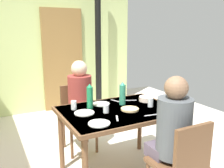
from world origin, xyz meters
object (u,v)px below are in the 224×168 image
object	(u,v)px
chair_near_diner	(182,163)
person_near_diner	(173,126)
water_bottle_green_far	(90,97)
person_far_diner	(80,95)
water_bottle_green_near	(122,94)
chair_far_diner	(77,113)
serving_bowl_center	(146,99)
dining_table	(118,117)

from	to	relation	value
chair_near_diner	person_near_diner	world-z (taller)	person_near_diner
chair_near_diner	water_bottle_green_far	bearing A→B (deg)	113.23
person_near_diner	person_far_diner	bearing A→B (deg)	105.17
water_bottle_green_near	chair_far_diner	bearing A→B (deg)	115.49
chair_far_diner	person_near_diner	bearing A→B (deg)	103.80
serving_bowl_center	person_far_diner	bearing A→B (deg)	139.90
chair_near_diner	person_near_diner	xyz separation A→B (m)	(-0.00, 0.14, 0.28)
water_bottle_green_near	water_bottle_green_far	world-z (taller)	water_bottle_green_far
person_near_diner	water_bottle_green_near	world-z (taller)	person_near_diner
person_near_diner	water_bottle_green_far	bearing A→B (deg)	116.51
water_bottle_green_far	water_bottle_green_near	bearing A→B (deg)	-7.58
dining_table	chair_far_diner	distance (m)	0.83
person_far_diner	person_near_diner	bearing A→B (deg)	105.17
water_bottle_green_near	serving_bowl_center	distance (m)	0.33
water_bottle_green_far	serving_bowl_center	bearing A→B (deg)	-5.17
person_far_diner	water_bottle_green_far	size ratio (longest dim) A/B	2.83
dining_table	person_far_diner	size ratio (longest dim) A/B	1.58
serving_bowl_center	person_near_diner	bearing A→B (deg)	-109.59
water_bottle_green_near	water_bottle_green_far	bearing A→B (deg)	172.42
person_near_diner	dining_table	bearing A→B (deg)	104.45
person_near_diner	serving_bowl_center	world-z (taller)	person_near_diner
person_far_diner	water_bottle_green_far	bearing A→B (deg)	82.20
person_near_diner	serving_bowl_center	distance (m)	0.83
dining_table	water_bottle_green_near	bearing A→B (deg)	47.06
person_near_diner	water_bottle_green_far	world-z (taller)	person_near_diner
dining_table	person_far_diner	bearing A→B (deg)	105.88
chair_far_diner	water_bottle_green_near	distance (m)	0.82
person_far_diner	water_bottle_green_near	world-z (taller)	person_far_diner
dining_table	chair_near_diner	xyz separation A→B (m)	(0.17, -0.79, -0.18)
chair_near_diner	water_bottle_green_near	xyz separation A→B (m)	(-0.04, 0.93, 0.38)
water_bottle_green_near	person_near_diner	bearing A→B (deg)	-86.91
chair_near_diner	chair_far_diner	distance (m)	1.62
chair_near_diner	water_bottle_green_far	size ratio (longest dim) A/B	3.20
water_bottle_green_near	serving_bowl_center	xyz separation A→B (m)	(0.32, -0.01, -0.10)
person_near_diner	water_bottle_green_near	size ratio (longest dim) A/B	2.92
serving_bowl_center	chair_near_diner	bearing A→B (deg)	-106.85
person_near_diner	chair_near_diner	bearing A→B (deg)	-90.00
water_bottle_green_far	chair_near_diner	bearing A→B (deg)	-66.77
person_far_diner	serving_bowl_center	world-z (taller)	person_far_diner
person_far_diner	water_bottle_green_near	distance (m)	0.62
dining_table	chair_far_diner	xyz separation A→B (m)	(-0.19, 0.79, -0.18)
chair_far_diner	serving_bowl_center	world-z (taller)	chair_far_diner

